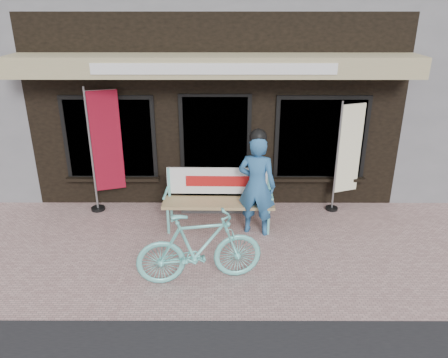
{
  "coord_description": "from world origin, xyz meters",
  "views": [
    {
      "loc": [
        0.18,
        -5.94,
        3.78
      ],
      "look_at": [
        0.17,
        0.7,
        1.05
      ],
      "focal_mm": 35.0,
      "sensor_mm": 36.0,
      "label": 1
    }
  ],
  "objects_px": {
    "bench": "(219,194)",
    "nobori_red": "(104,148)",
    "menu_stand": "(252,187)",
    "bicycle": "(199,248)",
    "person": "(257,184)",
    "nobori_cream": "(347,155)"
  },
  "relations": [
    {
      "from": "bench",
      "to": "nobori_red",
      "type": "bearing_deg",
      "value": 163.23
    },
    {
      "from": "nobori_cream",
      "to": "bench",
      "type": "bearing_deg",
      "value": 175.86
    },
    {
      "from": "person",
      "to": "bench",
      "type": "bearing_deg",
      "value": 174.86
    },
    {
      "from": "nobori_red",
      "to": "menu_stand",
      "type": "relative_size",
      "value": 2.78
    },
    {
      "from": "nobori_cream",
      "to": "menu_stand",
      "type": "bearing_deg",
      "value": 159.22
    },
    {
      "from": "bench",
      "to": "nobori_red",
      "type": "xyz_separation_m",
      "value": [
        -2.13,
        0.68,
        0.61
      ]
    },
    {
      "from": "bicycle",
      "to": "menu_stand",
      "type": "bearing_deg",
      "value": -30.39
    },
    {
      "from": "person",
      "to": "bicycle",
      "type": "relative_size",
      "value": 1.04
    },
    {
      "from": "bicycle",
      "to": "nobori_red",
      "type": "height_order",
      "value": "nobori_red"
    },
    {
      "from": "bench",
      "to": "nobori_cream",
      "type": "xyz_separation_m",
      "value": [
        2.39,
        0.7,
        0.48
      ]
    },
    {
      "from": "person",
      "to": "nobori_cream",
      "type": "distance_m",
      "value": 2.0
    },
    {
      "from": "bench",
      "to": "bicycle",
      "type": "xyz_separation_m",
      "value": [
        -0.25,
        -1.68,
        -0.08
      ]
    },
    {
      "from": "bicycle",
      "to": "menu_stand",
      "type": "height_order",
      "value": "bicycle"
    },
    {
      "from": "bench",
      "to": "menu_stand",
      "type": "distance_m",
      "value": 0.97
    },
    {
      "from": "nobori_red",
      "to": "nobori_cream",
      "type": "bearing_deg",
      "value": -17.72
    },
    {
      "from": "nobori_red",
      "to": "nobori_cream",
      "type": "xyz_separation_m",
      "value": [
        4.52,
        0.02,
        -0.13
      ]
    },
    {
      "from": "bench",
      "to": "person",
      "type": "height_order",
      "value": "person"
    },
    {
      "from": "bicycle",
      "to": "nobori_red",
      "type": "distance_m",
      "value": 3.09
    },
    {
      "from": "nobori_cream",
      "to": "menu_stand",
      "type": "relative_size",
      "value": 2.48
    },
    {
      "from": "nobori_red",
      "to": "menu_stand",
      "type": "xyz_separation_m",
      "value": [
        2.77,
        0.03,
        -0.79
      ]
    },
    {
      "from": "nobori_red",
      "to": "menu_stand",
      "type": "bearing_deg",
      "value": -17.37
    },
    {
      "from": "bench",
      "to": "bicycle",
      "type": "relative_size",
      "value": 1.09
    }
  ]
}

